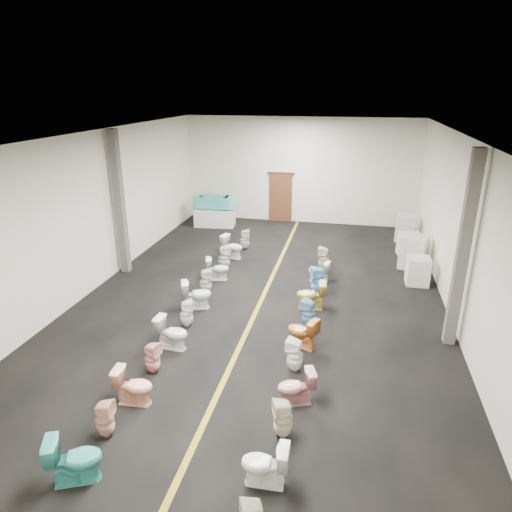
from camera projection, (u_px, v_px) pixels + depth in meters
The scene contains 39 objects.
floor at pixel (263, 297), 13.06m from camera, with size 16.00×16.00×0.00m, color black.
ceiling at pixel (264, 135), 11.50m from camera, with size 16.00×16.00×0.00m, color black.
wall_back at pixel (300, 171), 19.61m from camera, with size 10.00×10.00×0.00m, color beige.
wall_front at pixel (119, 420), 4.95m from camera, with size 10.00×10.00×0.00m, color beige.
wall_left at pixel (95, 211), 13.26m from camera, with size 16.00×16.00×0.00m, color beige.
wall_right at pixel (461, 233), 11.29m from camera, with size 16.00×16.00×0.00m, color beige.
aisle_stripe at pixel (263, 297), 13.06m from camera, with size 0.12×15.60×0.01m, color olive.
back_door at pixel (281, 198), 20.13m from camera, with size 1.00×0.10×2.10m, color #562D19.
door_frame at pixel (281, 173), 19.77m from camera, with size 1.15×0.08×0.10m, color #331C11.
column_left at pixel (120, 203), 14.13m from camera, with size 0.25×0.25×4.50m, color #59544C.
column_right at pixel (463, 252), 9.97m from camera, with size 0.25×0.25×4.50m, color #59544C.
display_table at pixel (215, 217), 19.63m from camera, with size 1.68×0.84×0.75m, color silver.
bathtub at pixel (214, 201), 19.39m from camera, with size 1.86×0.71×0.55m.
appliance_crate_a at pixel (418, 271), 13.78m from camera, with size 0.66×0.66×0.85m, color silver.
appliance_crate_b at pixel (413, 252), 14.98m from camera, with size 0.79×0.79×1.08m, color silver.
appliance_crate_c at pixel (410, 245), 16.07m from camera, with size 0.72×0.72×0.82m, color silver.
appliance_crate_d at pixel (405, 228), 17.68m from camera, with size 0.71×0.71×1.01m, color silver.
toilet_left_0 at pixel (75, 459), 6.83m from camera, with size 0.45×0.80×0.81m, color teal.
toilet_left_1 at pixel (105, 419), 7.73m from camera, with size 0.32×0.32×0.70m, color #EAAC91.
toilet_left_2 at pixel (134, 386), 8.55m from camera, with size 0.42×0.73×0.74m, color #FFBC95.
toilet_left_3 at pixel (153, 358), 9.48m from camera, with size 0.32×0.32×0.70m, color #F4ACA6.
toilet_left_4 at pixel (172, 333), 10.38m from camera, with size 0.43×0.75×0.77m, color white.
toilet_left_5 at pixel (187, 314), 11.33m from camera, with size 0.32×0.33×0.71m, color white.
toilet_left_6 at pixel (197, 294), 12.26m from camera, with size 0.45×0.78×0.80m, color white.
toilet_left_7 at pixel (206, 281), 13.16m from camera, with size 0.34×0.34×0.75m, color silver.
toilet_left_8 at pixel (218, 269), 14.12m from camera, with size 0.40×0.70×0.71m, color white.
toilet_left_9 at pixel (224, 257), 14.87m from camera, with size 0.38×0.39×0.84m, color silver.
toilet_left_10 at pixel (232, 247), 15.93m from camera, with size 0.45×0.78×0.80m, color white.
toilet_left_11 at pixel (245, 239), 16.78m from camera, with size 0.34×0.34×0.74m, color silver.
toilet_right_1 at pixel (265, 465), 6.78m from camera, with size 0.41×0.72×0.73m, color white.
toilet_right_2 at pixel (283, 419), 7.72m from camera, with size 0.33×0.34×0.73m, color beige.
toilet_right_3 at pixel (296, 387), 8.53m from camera, with size 0.40×0.70×0.72m, color #D79398.
toilet_right_4 at pixel (295, 355), 9.53m from camera, with size 0.34×0.35×0.75m, color white.
toilet_right_5 at pixel (302, 332), 10.44m from camera, with size 0.42×0.74×0.75m, color orange.
toilet_right_6 at pixel (309, 313), 11.29m from camera, with size 0.34×0.34×0.75m, color #6DAACE.
toilet_right_7 at pixel (311, 295), 12.23m from camera, with size 0.44×0.78×0.79m, color gold.
toilet_right_8 at pixel (318, 281), 13.07m from camera, with size 0.38×0.39×0.85m, color #75C3F3.
toilet_right_9 at pixel (319, 271), 13.97m from camera, with size 0.38×0.66×0.68m, color white.
toilet_right_10 at pixel (324, 259), 14.82m from camera, with size 0.36×0.37×0.80m, color beige.
Camera 1 is at (2.30, -11.62, 5.64)m, focal length 32.00 mm.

